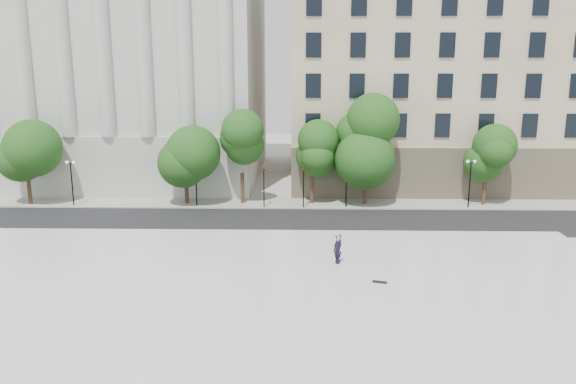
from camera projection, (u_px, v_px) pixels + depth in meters
name	position (u px, v px, depth m)	size (l,w,h in m)	color
ground	(243.00, 317.00, 28.45)	(160.00, 160.00, 0.00)	beige
plaza	(249.00, 289.00, 31.33)	(44.00, 22.00, 0.45)	silver
street	(265.00, 221.00, 46.02)	(60.00, 8.00, 0.02)	black
far_sidewalk	(269.00, 203.00, 51.86)	(60.00, 4.00, 0.12)	#ABA99E
building_west	(126.00, 62.00, 63.66)	(31.50, 27.65, 25.60)	beige
building_east	(452.00, 78.00, 63.56)	(36.00, 26.15, 23.00)	beige
traffic_light_west	(264.00, 169.00, 49.43)	(0.57, 1.62, 4.14)	black
traffic_light_east	(304.00, 169.00, 49.36)	(0.85, 1.60, 4.14)	black
person_lying	(338.00, 260.00, 34.79)	(0.66, 0.43, 1.81)	black
skateboard	(380.00, 282.00, 31.70)	(0.83, 0.21, 0.08)	black
street_trees	(248.00, 149.00, 50.45)	(45.34, 5.25, 8.04)	#382619
lamp_posts	(272.00, 176.00, 49.86)	(36.44, 0.28, 4.42)	black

